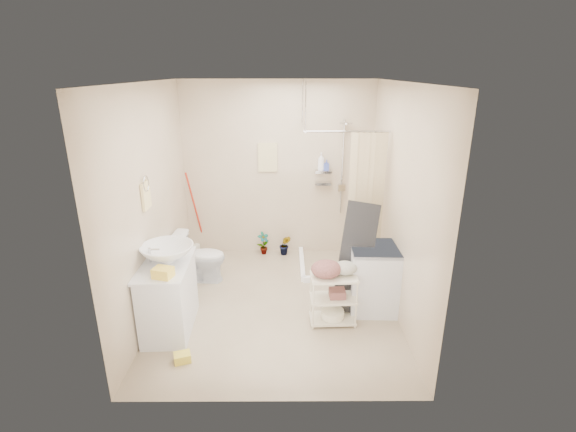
# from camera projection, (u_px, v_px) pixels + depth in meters

# --- Properties ---
(floor) EXTENTS (3.20, 3.20, 0.00)m
(floor) POSITION_uv_depth(u_px,v_px,m) (277.00, 304.00, 5.13)
(floor) COLOR tan
(floor) RESTS_ON ground
(ceiling) EXTENTS (2.80, 3.20, 0.04)m
(ceiling) POSITION_uv_depth(u_px,v_px,m) (274.00, 82.00, 4.26)
(ceiling) COLOR silver
(ceiling) RESTS_ON ground
(wall_back) EXTENTS (2.80, 0.04, 2.60)m
(wall_back) POSITION_uv_depth(u_px,v_px,m) (278.00, 170.00, 6.20)
(wall_back) COLOR beige
(wall_back) RESTS_ON ground
(wall_front) EXTENTS (2.80, 0.04, 2.60)m
(wall_front) POSITION_uv_depth(u_px,v_px,m) (271.00, 266.00, 3.19)
(wall_front) COLOR beige
(wall_front) RESTS_ON ground
(wall_left) EXTENTS (0.04, 3.20, 2.60)m
(wall_left) POSITION_uv_depth(u_px,v_px,m) (151.00, 203.00, 4.69)
(wall_left) COLOR beige
(wall_left) RESTS_ON ground
(wall_right) EXTENTS (0.04, 3.20, 2.60)m
(wall_right) POSITION_uv_depth(u_px,v_px,m) (399.00, 203.00, 4.70)
(wall_right) COLOR beige
(wall_right) RESTS_ON ground
(vanity) EXTENTS (0.53, 0.91, 0.79)m
(vanity) POSITION_uv_depth(u_px,v_px,m) (169.00, 296.00, 4.52)
(vanity) COLOR silver
(vanity) RESTS_ON ground
(sink) EXTENTS (0.56, 0.56, 0.19)m
(sink) POSITION_uv_depth(u_px,v_px,m) (167.00, 253.00, 4.41)
(sink) COLOR silver
(sink) RESTS_ON vanity
(counter_basket) EXTENTS (0.21, 0.19, 0.10)m
(counter_basket) POSITION_uv_depth(u_px,v_px,m) (163.00, 273.00, 4.09)
(counter_basket) COLOR yellow
(counter_basket) RESTS_ON vanity
(floor_basket) EXTENTS (0.28, 0.24, 0.12)m
(floor_basket) POSITION_uv_depth(u_px,v_px,m) (182.00, 356.00, 4.09)
(floor_basket) COLOR yellow
(floor_basket) RESTS_ON ground
(toilet) EXTENTS (0.69, 0.43, 0.68)m
(toilet) POSITION_uv_depth(u_px,v_px,m) (200.00, 257.00, 5.60)
(toilet) COLOR silver
(toilet) RESTS_ON ground
(mop) EXTENTS (0.14, 0.14, 1.31)m
(mop) POSITION_uv_depth(u_px,v_px,m) (193.00, 213.00, 6.35)
(mop) COLOR red
(mop) RESTS_ON ground
(potted_plant_a) EXTENTS (0.23, 0.21, 0.36)m
(potted_plant_a) POSITION_uv_depth(u_px,v_px,m) (263.00, 243.00, 6.45)
(potted_plant_a) COLOR brown
(potted_plant_a) RESTS_ON ground
(potted_plant_b) EXTENTS (0.19, 0.16, 0.32)m
(potted_plant_b) POSITION_uv_depth(u_px,v_px,m) (285.00, 245.00, 6.43)
(potted_plant_b) COLOR brown
(potted_plant_b) RESTS_ON ground
(hanging_towel) EXTENTS (0.28, 0.03, 0.42)m
(hanging_towel) POSITION_uv_depth(u_px,v_px,m) (268.00, 157.00, 6.12)
(hanging_towel) COLOR beige
(hanging_towel) RESTS_ON wall_back
(towel_ring) EXTENTS (0.04, 0.22, 0.34)m
(towel_ring) POSITION_uv_depth(u_px,v_px,m) (146.00, 194.00, 4.44)
(towel_ring) COLOR #FEE597
(towel_ring) RESTS_ON wall_left
(tp_holder) EXTENTS (0.08, 0.12, 0.14)m
(tp_holder) POSITION_uv_depth(u_px,v_px,m) (161.00, 249.00, 4.93)
(tp_holder) COLOR white
(tp_holder) RESTS_ON wall_left
(shower) EXTENTS (1.10, 1.10, 2.10)m
(shower) POSITION_uv_depth(u_px,v_px,m) (339.00, 197.00, 5.77)
(shower) COLOR white
(shower) RESTS_ON ground
(shampoo_bottle_a) EXTENTS (0.11, 0.11, 0.26)m
(shampoo_bottle_a) POSITION_uv_depth(u_px,v_px,m) (321.00, 162.00, 6.08)
(shampoo_bottle_a) COLOR white
(shampoo_bottle_a) RESTS_ON shower
(shampoo_bottle_b) EXTENTS (0.07, 0.07, 0.16)m
(shampoo_bottle_b) POSITION_uv_depth(u_px,v_px,m) (326.00, 165.00, 6.09)
(shampoo_bottle_b) COLOR #3B4EAE
(shampoo_bottle_b) RESTS_ON shower
(washing_machine) EXTENTS (0.56, 0.58, 0.79)m
(washing_machine) POSITION_uv_depth(u_px,v_px,m) (373.00, 278.00, 4.92)
(washing_machine) COLOR silver
(washing_machine) RESTS_ON ground
(laundry_rack) EXTENTS (0.52, 0.31, 0.70)m
(laundry_rack) POSITION_uv_depth(u_px,v_px,m) (333.00, 295.00, 4.64)
(laundry_rack) COLOR beige
(laundry_rack) RESTS_ON ground
(ironing_board) EXTENTS (0.39, 0.14, 1.34)m
(ironing_board) POSITION_uv_depth(u_px,v_px,m) (356.00, 257.00, 4.82)
(ironing_board) COLOR black
(ironing_board) RESTS_ON ground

